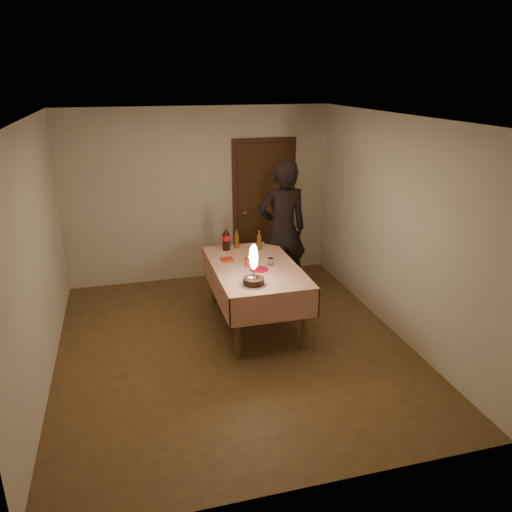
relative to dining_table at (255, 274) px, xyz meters
name	(u,v)px	position (x,y,z in m)	size (l,w,h in m)	color
ground	(234,346)	(-0.38, -0.45, -0.70)	(4.00, 4.50, 0.01)	brown
room_shell	(233,208)	(-0.35, -0.38, 0.95)	(4.04, 4.54, 2.62)	beige
dining_table	(255,274)	(0.00, 0.00, 0.00)	(1.02, 1.72, 0.81)	brown
birthday_cake	(254,273)	(-0.17, -0.56, 0.24)	(0.30, 0.30, 0.47)	white
red_plate	(259,270)	(0.01, -0.15, 0.11)	(0.22, 0.22, 0.01)	red
red_cup	(248,262)	(-0.08, 0.00, 0.16)	(0.08, 0.08, 0.10)	red
clear_cup	(271,262)	(0.19, -0.03, 0.15)	(0.07, 0.07, 0.09)	white
napkin_stack	(227,260)	(-0.29, 0.27, 0.12)	(0.15, 0.15, 0.02)	#AD2413
cola_bottle	(226,239)	(-0.22, 0.66, 0.26)	(0.10, 0.10, 0.32)	black
amber_bottle_left	(237,239)	(-0.07, 0.71, 0.23)	(0.06, 0.06, 0.25)	#58370F
amber_bottle_right	(259,241)	(0.21, 0.57, 0.23)	(0.06, 0.06, 0.25)	#58370F
photographer	(282,230)	(0.60, 0.80, 0.28)	(0.73, 0.49, 1.96)	black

